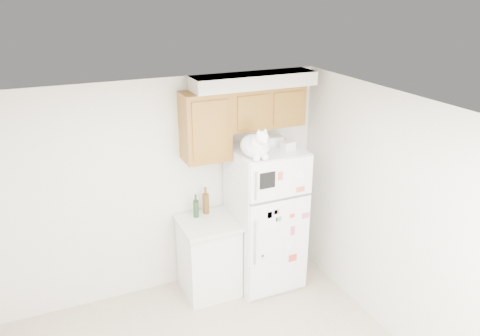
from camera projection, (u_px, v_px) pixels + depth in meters
room_shell at (230, 222)px, 3.63m from camera, size 3.84×4.04×2.52m
refrigerator at (265, 218)px, 5.47m from camera, size 0.76×0.78×1.70m
base_counter at (209, 256)px, 5.42m from camera, size 0.64×0.64×0.92m
cat at (256, 145)px, 4.86m from camera, size 0.35×0.51×0.36m
storage_box_back at (274, 141)px, 5.28m from camera, size 0.20×0.15×0.10m
storage_box_front at (288, 145)px, 5.14m from camera, size 0.17×0.14×0.09m
bottle_green at (196, 206)px, 5.29m from camera, size 0.06×0.06×0.28m
bottle_amber at (206, 200)px, 5.37m from camera, size 0.08×0.08×0.33m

